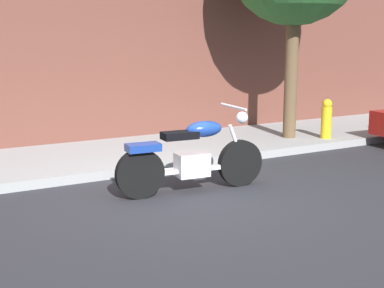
{
  "coord_description": "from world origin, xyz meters",
  "views": [
    {
      "loc": [
        -3.36,
        -6.1,
        2.12
      ],
      "look_at": [
        0.21,
        0.26,
        0.67
      ],
      "focal_mm": 51.62,
      "sensor_mm": 36.0,
      "label": 1
    }
  ],
  "objects": [
    {
      "name": "ground_plane",
      "position": [
        0.0,
        0.0,
        0.0
      ],
      "size": [
        60.0,
        60.0,
        0.0
      ],
      "primitive_type": "plane",
      "color": "#28282D"
    },
    {
      "name": "sidewalk",
      "position": [
        0.0,
        2.62,
        0.07
      ],
      "size": [
        21.01,
        2.41,
        0.14
      ],
      "primitive_type": "cube",
      "color": "#979797",
      "rests_on": "ground"
    },
    {
      "name": "motorcycle",
      "position": [
        0.2,
        0.27,
        0.48
      ],
      "size": [
        2.16,
        0.7,
        1.16
      ],
      "color": "black",
      "rests_on": "ground"
    },
    {
      "name": "fire_hydrant",
      "position": [
        4.05,
        1.8,
        0.46
      ],
      "size": [
        0.2,
        0.2,
        0.91
      ],
      "color": "gold",
      "rests_on": "ground"
    }
  ]
}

